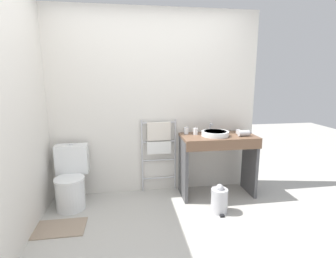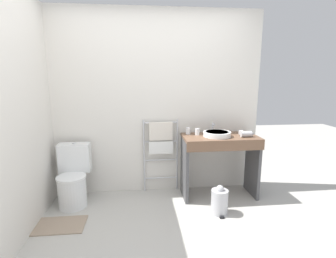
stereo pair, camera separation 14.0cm
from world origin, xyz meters
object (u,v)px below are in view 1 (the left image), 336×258
object	(u,v)px
toilet	(71,180)
cup_near_wall	(186,131)
sink_basin	(215,133)
cup_near_edge	(195,131)
hair_dryer	(244,133)
towel_radiator	(159,143)
trash_bin	(219,200)

from	to	relation	value
toilet	cup_near_wall	distance (m)	1.62
sink_basin	cup_near_edge	xyz separation A→B (m)	(-0.24, 0.12, 0.01)
hair_dryer	sink_basin	bearing A→B (deg)	170.97
towel_radiator	hair_dryer	bearing A→B (deg)	-15.93
towel_radiator	cup_near_wall	size ratio (longest dim) A/B	11.14
toilet	trash_bin	bearing A→B (deg)	-14.29
trash_bin	toilet	bearing A→B (deg)	165.71
hair_dryer	trash_bin	xyz separation A→B (m)	(-0.45, -0.40, -0.72)
sink_basin	cup_near_edge	size ratio (longest dim) A/B	4.03
toilet	cup_near_edge	distance (m)	1.72
sink_basin	cup_near_wall	xyz separation A→B (m)	(-0.35, 0.17, 0.01)
toilet	hair_dryer	world-z (taller)	hair_dryer
sink_basin	cup_near_wall	size ratio (longest dim) A/B	3.91
cup_near_wall	hair_dryer	xyz separation A→B (m)	(0.73, -0.23, -0.01)
towel_radiator	sink_basin	xyz separation A→B (m)	(0.72, -0.25, 0.16)
sink_basin	trash_bin	xyz separation A→B (m)	(-0.08, -0.46, -0.72)
toilet	cup_near_edge	world-z (taller)	cup_near_edge
sink_basin	cup_near_wall	distance (m)	0.39
toilet	cup_near_edge	size ratio (longest dim) A/B	8.54
cup_near_wall	trash_bin	xyz separation A→B (m)	(0.27, -0.63, -0.73)
trash_bin	cup_near_edge	bearing A→B (deg)	105.61
towel_radiator	cup_near_edge	size ratio (longest dim) A/B	11.48
sink_basin	cup_near_edge	distance (m)	0.26
cup_near_wall	hair_dryer	size ratio (longest dim) A/B	0.49
cup_near_edge	sink_basin	bearing A→B (deg)	-25.98
toilet	towel_radiator	distance (m)	1.23
towel_radiator	sink_basin	distance (m)	0.78
toilet	cup_near_wall	size ratio (longest dim) A/B	8.29
toilet	towel_radiator	world-z (taller)	towel_radiator
trash_bin	towel_radiator	bearing A→B (deg)	132.07
cup_near_wall	cup_near_edge	world-z (taller)	cup_near_wall
sink_basin	trash_bin	size ratio (longest dim) A/B	1.01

